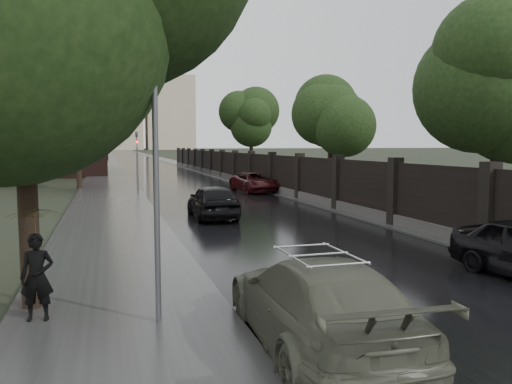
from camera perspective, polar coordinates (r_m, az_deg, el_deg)
name	(u,v)px	position (r m, az deg, el deg)	size (l,w,h in m)	color
ground	(480,328)	(9.87, 24.19, -13.97)	(800.00, 800.00, 0.00)	black
road	(122,153)	(197.10, -15.06, 4.35)	(8.00, 420.00, 0.02)	black
sidewalk_left	(106,153)	(197.00, -16.81, 4.33)	(4.00, 420.00, 0.16)	#2D2D2D
verge_right	(137,153)	(197.35, -13.46, 4.40)	(3.00, 420.00, 0.08)	#2D2D2D
fence_right	(244,171)	(40.52, -1.33, 2.36)	(0.45, 75.72, 2.70)	#383533
tree_left_far	(77,115)	(37.07, -19.78, 8.30)	(4.25, 4.25, 7.39)	black
tree_right_a	(498,96)	(20.37, 25.96, 9.84)	(4.08, 4.08, 7.01)	black
tree_right_b	(331,117)	(32.10, 8.58, 8.52)	(4.08, 4.08, 7.01)	black
tree_right_c	(251,126)	(48.96, -0.56, 7.51)	(4.08, 4.08, 7.01)	black
lamp_post	(156,176)	(8.53, -11.35, 1.78)	(0.25, 0.12, 5.11)	#59595E
traffic_light	(137,157)	(32.03, -13.43, 3.87)	(0.16, 0.32, 4.00)	#59595E
stalinist_tower	(114,84)	(309.04, -15.90, 11.80)	(92.00, 30.00, 159.00)	tan
volga_sedan	(318,303)	(8.07, 7.08, -12.47)	(2.03, 5.00, 1.45)	#525644
hatchback_left	(213,201)	(21.68, -4.98, -1.05)	(1.78, 4.41, 1.50)	black
car_right_far	(255,182)	(33.59, -0.15, 1.14)	(2.23, 4.83, 1.34)	#340B0D
pedestrian_umbrella	(35,230)	(9.35, -23.93, -3.97)	(0.98, 0.99, 2.39)	black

